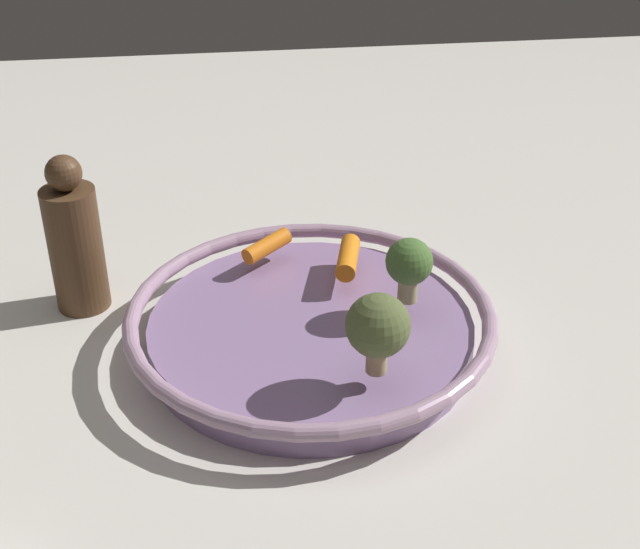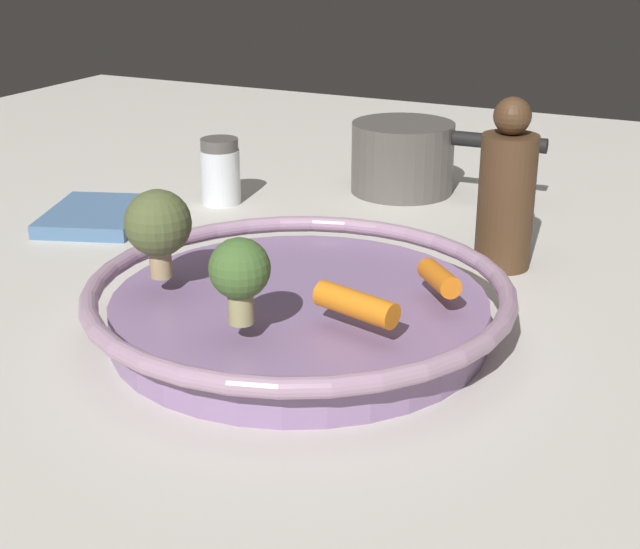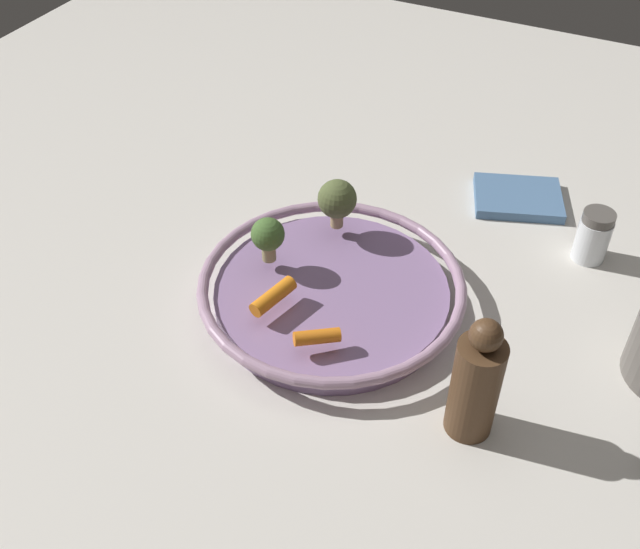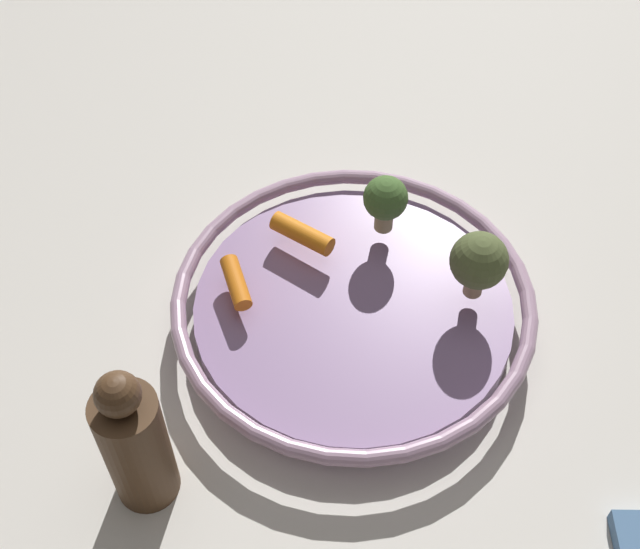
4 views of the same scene
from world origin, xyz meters
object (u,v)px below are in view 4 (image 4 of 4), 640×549
(serving_bowl, at_px, (353,308))
(pepper_mill, at_px, (135,443))
(baby_carrot_near_rim, at_px, (236,282))
(baby_carrot_back, at_px, (302,234))
(broccoli_floret_large, at_px, (380,199))
(broccoli_floret_small, at_px, (479,262))

(serving_bowl, distance_m, pepper_mill, 0.23)
(baby_carrot_near_rim, distance_m, baby_carrot_back, 0.08)
(broccoli_floret_large, bearing_deg, broccoli_floret_small, -114.51)
(baby_carrot_back, distance_m, broccoli_floret_small, 0.16)
(broccoli_floret_large, bearing_deg, pepper_mill, 161.83)
(baby_carrot_back, xyz_separation_m, broccoli_floret_small, (-0.00, -0.16, 0.03))
(pepper_mill, bearing_deg, broccoli_floret_small, -38.78)
(baby_carrot_near_rim, distance_m, broccoli_floret_large, 0.15)
(baby_carrot_near_rim, bearing_deg, pepper_mill, 179.57)
(baby_carrot_near_rim, height_order, pepper_mill, pepper_mill)
(broccoli_floret_large, distance_m, pepper_mill, 0.30)
(broccoli_floret_small, bearing_deg, serving_bowl, 111.97)
(broccoli_floret_small, height_order, broccoli_floret_large, broccoli_floret_small)
(baby_carrot_near_rim, bearing_deg, broccoli_floret_large, -39.45)
(broccoli_floret_large, bearing_deg, serving_bowl, -176.83)
(serving_bowl, height_order, pepper_mill, pepper_mill)
(serving_bowl, xyz_separation_m, pepper_mill, (-0.20, 0.10, 0.04))
(baby_carrot_back, xyz_separation_m, broccoli_floret_large, (0.04, -0.06, 0.03))
(serving_bowl, distance_m, baby_carrot_back, 0.08)
(serving_bowl, bearing_deg, broccoli_floret_small, -68.03)
(broccoli_floret_small, bearing_deg, pepper_mill, 141.22)
(baby_carrot_back, distance_m, pepper_mill, 0.25)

